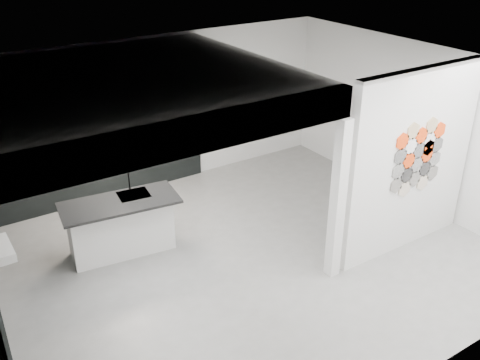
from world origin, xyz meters
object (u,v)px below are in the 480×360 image
object	(u,v)px
partition_panel	(411,162)
glass_vase	(165,115)
glass_bowl	(165,116)
stockpot	(17,144)
bottle_dark	(81,131)
utensil_cup	(46,140)
kitchen_island	(121,225)
kettle	(159,115)

from	to	relation	value
partition_panel	glass_vase	xyz separation A→B (m)	(-2.08, 3.87, -0.02)
partition_panel	glass_vase	world-z (taller)	partition_panel
partition_panel	glass_bowl	distance (m)	4.39
stockpot	glass_vase	xyz separation A→B (m)	(2.56, 0.00, -0.03)
bottle_dark	utensil_cup	bearing A→B (deg)	180.00
stockpot	glass_bowl	distance (m)	2.56
bottle_dark	utensil_cup	size ratio (longest dim) A/B	1.47
partition_panel	glass_bowl	bearing A→B (deg)	118.23
partition_panel	kitchen_island	xyz separation A→B (m)	(-3.69, 2.16, -0.94)
stockpot	utensil_cup	distance (m)	0.45
partition_panel	glass_vase	size ratio (longest dim) A/B	22.99
kitchen_island	glass_vase	xyz separation A→B (m)	(1.62, 1.70, 0.92)
kettle	glass_vase	bearing A→B (deg)	10.89
glass_bowl	glass_vase	size ratio (longest dim) A/B	1.07
glass_bowl	utensil_cup	distance (m)	2.11
glass_bowl	utensil_cup	bearing A→B (deg)	180.00
bottle_dark	partition_panel	bearing A→B (deg)	-46.98
kettle	partition_panel	bearing A→B (deg)	-49.60
kitchen_island	utensil_cup	distance (m)	1.99
glass_vase	bottle_dark	size ratio (longest dim) A/B	0.75
kettle	bottle_dark	world-z (taller)	kettle
partition_panel	glass_bowl	xyz separation A→B (m)	(-2.08, 3.87, -0.03)
glass_vase	bottle_dark	world-z (taller)	bottle_dark
stockpot	partition_panel	bearing A→B (deg)	-39.83
utensil_cup	bottle_dark	bearing A→B (deg)	0.00
kitchen_island	glass_vase	bearing A→B (deg)	53.67
stockpot	utensil_cup	xyz separation A→B (m)	(0.45, 0.00, -0.03)
kettle	glass_bowl	distance (m)	0.12
glass_vase	utensil_cup	xyz separation A→B (m)	(-2.11, 0.00, -0.01)
partition_panel	bottle_dark	world-z (taller)	partition_panel
kitchen_island	bottle_dark	size ratio (longest dim) A/B	10.98
stockpot	kitchen_island	bearing A→B (deg)	-60.98
glass_bowl	bottle_dark	distance (m)	1.53
partition_panel	stockpot	size ratio (longest dim) A/B	13.32
glass_vase	utensil_cup	distance (m)	2.11
kettle	utensil_cup	bearing A→B (deg)	-169.11
stockpot	glass_vase	size ratio (longest dim) A/B	1.73
partition_panel	kettle	xyz separation A→B (m)	(-2.19, 3.87, 0.01)
glass_bowl	utensil_cup	xyz separation A→B (m)	(-2.11, 0.00, 0.01)
kitchen_island	glass_vase	distance (m)	2.52
kitchen_island	glass_bowl	xyz separation A→B (m)	(1.62, 1.70, 0.90)
kettle	glass_vase	xyz separation A→B (m)	(0.11, 0.00, -0.03)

